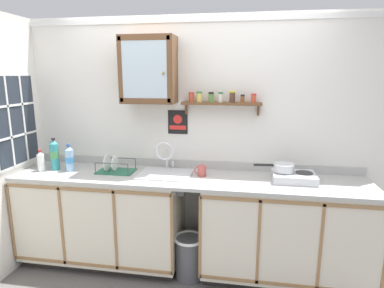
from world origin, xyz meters
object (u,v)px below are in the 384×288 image
(saucepan, at_px, (283,167))
(mug, at_px, (202,171))
(sink, at_px, (165,176))
(trash_bin, at_px, (189,256))
(bottle_water_blue_0, at_px, (69,159))
(dish_rack, at_px, (115,169))
(bottle_detergent_teal_1, at_px, (54,155))
(wall_cabinet, at_px, (149,70))
(warning_sign, at_px, (178,122))
(bottle_opaque_white_2, at_px, (41,162))
(hot_plate_stove, at_px, (294,177))

(saucepan, bearing_deg, mug, -178.87)
(saucepan, bearing_deg, sink, -179.09)
(trash_bin, bearing_deg, bottle_water_blue_0, 173.17)
(bottle_water_blue_0, bearing_deg, dish_rack, 4.73)
(sink, relative_size, bottle_detergent_teal_1, 1.53)
(wall_cabinet, height_order, warning_sign, wall_cabinet)
(dish_rack, bearing_deg, warning_sign, 25.15)
(sink, xyz_separation_m, bottle_opaque_white_2, (-1.22, -0.09, 0.12))
(mug, height_order, wall_cabinet, wall_cabinet)
(warning_sign, bearing_deg, bottle_opaque_white_2, -164.83)
(sink, bearing_deg, wall_cabinet, 143.29)
(saucepan, bearing_deg, bottle_opaque_white_2, -177.29)
(trash_bin, bearing_deg, sink, 143.81)
(hot_plate_stove, height_order, dish_rack, dish_rack)
(sink, distance_m, trash_bin, 0.77)
(sink, xyz_separation_m, mug, (0.35, 0.00, 0.07))
(hot_plate_stove, xyz_separation_m, trash_bin, (-0.91, -0.19, -0.76))
(dish_rack, relative_size, mug, 3.06)
(hot_plate_stove, distance_m, dish_rack, 1.67)
(saucepan, height_order, wall_cabinet, wall_cabinet)
(wall_cabinet, bearing_deg, bottle_opaque_white_2, -167.95)
(saucepan, bearing_deg, trash_bin, -165.68)
(mug, bearing_deg, trash_bin, -114.02)
(bottle_opaque_white_2, xyz_separation_m, mug, (1.57, 0.09, -0.04))
(sink, xyz_separation_m, bottle_detergent_teal_1, (-1.11, -0.03, 0.17))
(bottle_detergent_teal_1, relative_size, wall_cabinet, 0.52)
(mug, bearing_deg, bottle_opaque_white_2, -176.55)
(bottle_opaque_white_2, height_order, mug, bottle_opaque_white_2)
(bottle_opaque_white_2, xyz_separation_m, trash_bin, (1.48, -0.10, -0.81))
(warning_sign, bearing_deg, hot_plate_stove, -13.43)
(saucepan, bearing_deg, hot_plate_stove, -12.71)
(sink, relative_size, trash_bin, 1.19)
(hot_plate_stove, xyz_separation_m, wall_cabinet, (-1.35, 0.14, 0.93))
(wall_cabinet, bearing_deg, bottle_detergent_teal_1, -170.30)
(sink, bearing_deg, warning_sign, 74.83)
(dish_rack, xyz_separation_m, trash_bin, (0.76, -0.18, -0.75))
(wall_cabinet, relative_size, trash_bin, 1.50)
(sink, xyz_separation_m, bottle_water_blue_0, (-0.94, -0.05, 0.15))
(saucepan, distance_m, wall_cabinet, 1.52)
(bottle_water_blue_0, distance_m, trash_bin, 1.48)
(mug, height_order, warning_sign, warning_sign)
(mug, xyz_separation_m, warning_sign, (-0.28, 0.26, 0.41))
(bottle_detergent_teal_1, bearing_deg, saucepan, 1.19)
(bottle_water_blue_0, height_order, mug, bottle_water_blue_0)
(bottle_water_blue_0, distance_m, mug, 1.29)
(hot_plate_stove, distance_m, trash_bin, 1.20)
(sink, relative_size, dish_rack, 1.40)
(dish_rack, xyz_separation_m, mug, (0.85, 0.01, 0.02))
(sink, bearing_deg, hot_plate_stove, -0.20)
(sink, height_order, saucepan, sink)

